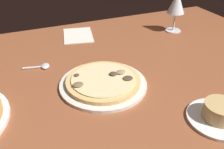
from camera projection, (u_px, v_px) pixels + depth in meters
dining_table at (120, 85)px, 79.30cm from camera, size 150.00×110.00×4.00cm
pizza_main at (103, 82)px, 75.10cm from camera, size 26.76×26.76×3.38cm
ramekin_on_saucer at (220, 114)px, 61.61cm from camera, size 15.95×15.95×4.98cm
wine_glass_far at (177, 3)px, 106.59cm from camera, size 7.59×7.59×17.84cm
paper_menu at (78, 35)px, 108.48cm from camera, size 15.75×19.36×0.30cm
spoon at (42, 66)px, 84.71cm from camera, size 9.37×4.48×1.00cm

